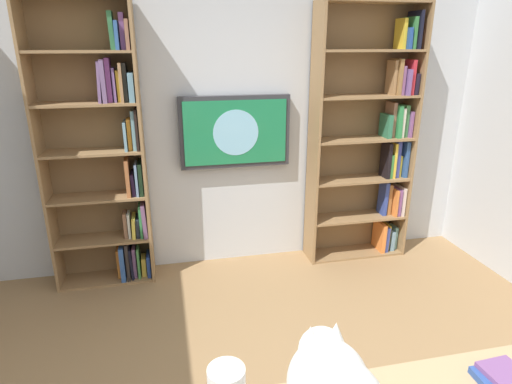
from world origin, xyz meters
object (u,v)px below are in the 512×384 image
object	(u,v)px
bookshelf_left	(373,139)
bookshelf_right	(106,155)
wall_mounted_tv	(235,132)
desk_book_stack	(504,376)

from	to	relation	value
bookshelf_left	bookshelf_right	bearing A→B (deg)	0.03
bookshelf_right	wall_mounted_tv	size ratio (longest dim) A/B	2.39
wall_mounted_tv	desk_book_stack	xyz separation A→B (m)	(-0.54, 2.51, -0.42)
wall_mounted_tv	bookshelf_left	bearing A→B (deg)	176.18
bookshelf_left	bookshelf_right	size ratio (longest dim) A/B	1.00
desk_book_stack	wall_mounted_tv	bearing A→B (deg)	-77.84
bookshelf_right	wall_mounted_tv	bearing A→B (deg)	-175.46
desk_book_stack	bookshelf_left	bearing A→B (deg)	-105.76
wall_mounted_tv	desk_book_stack	bearing A→B (deg)	102.16
bookshelf_left	desk_book_stack	size ratio (longest dim) A/B	10.94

